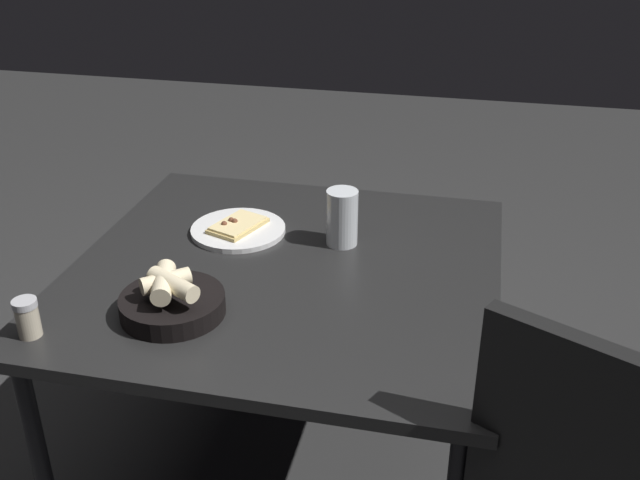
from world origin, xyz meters
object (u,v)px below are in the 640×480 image
(bread_basket, at_px, (171,301))
(pepper_shaker, at_px, (28,320))
(beer_glass, at_px, (342,221))
(dining_table, at_px, (286,285))
(pizza_plate, at_px, (238,229))

(bread_basket, relative_size, pepper_shaker, 2.69)
(beer_glass, bearing_deg, bread_basket, -35.51)
(bread_basket, xyz_separation_m, pepper_shaker, (0.14, -0.26, 0.00))
(bread_basket, height_order, pepper_shaker, bread_basket)
(dining_table, xyz_separation_m, bread_basket, (0.27, -0.19, 0.09))
(pepper_shaker, bearing_deg, pizza_plate, 154.05)
(dining_table, xyz_separation_m, beer_glass, (-0.15, 0.11, 0.12))
(pizza_plate, xyz_separation_m, beer_glass, (0.00, 0.29, 0.06))
(bread_basket, bearing_deg, beer_glass, 144.49)
(dining_table, bearing_deg, beer_glass, 143.13)
(dining_table, relative_size, beer_glass, 7.00)
(beer_glass, bearing_deg, pizza_plate, -90.47)
(dining_table, xyz_separation_m, pepper_shaker, (0.41, -0.45, 0.09))
(pizza_plate, bearing_deg, dining_table, 48.73)
(beer_glass, distance_m, pepper_shaker, 0.79)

